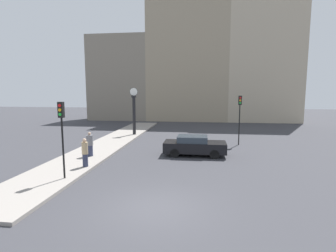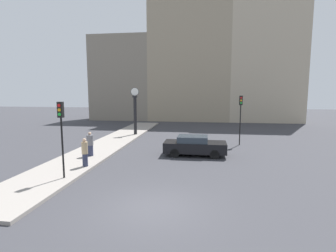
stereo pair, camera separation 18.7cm
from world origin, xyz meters
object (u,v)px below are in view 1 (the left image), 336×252
object	(u,v)px
sedan_car	(194,145)
pedestrian_tan_coat	(85,153)
pedestrian_grey_jacket	(90,144)
traffic_light_far	(240,110)
street_clock	(134,112)
traffic_light_near	(62,124)

from	to	relation	value
sedan_car	pedestrian_tan_coat	distance (m)	7.28
sedan_car	pedestrian_grey_jacket	xyz separation A→B (m)	(-6.82, -1.66, 0.23)
traffic_light_far	pedestrian_tan_coat	size ratio (longest dim) A/B	2.50
street_clock	sedan_car	bearing A→B (deg)	-50.03
traffic_light_far	pedestrian_tan_coat	xyz separation A→B (m)	(-9.59, -8.17, -1.93)
traffic_light_near	pedestrian_grey_jacket	xyz separation A→B (m)	(-0.63, 4.43, -1.91)
traffic_light_near	pedestrian_tan_coat	size ratio (longest dim) A/B	2.31
traffic_light_far	pedestrian_tan_coat	bearing A→B (deg)	-139.58
pedestrian_grey_jacket	sedan_car	bearing A→B (deg)	13.65
sedan_car	pedestrian_tan_coat	world-z (taller)	pedestrian_tan_coat
traffic_light_near	street_clock	distance (m)	13.47
traffic_light_near	sedan_car	bearing A→B (deg)	44.52
sedan_car	traffic_light_far	size ratio (longest dim) A/B	1.04
sedan_car	street_clock	world-z (taller)	street_clock
pedestrian_grey_jacket	pedestrian_tan_coat	bearing A→B (deg)	-72.01
street_clock	pedestrian_tan_coat	distance (m)	11.51
pedestrian_grey_jacket	pedestrian_tan_coat	size ratio (longest dim) A/B	0.98
pedestrian_tan_coat	traffic_light_near	bearing A→B (deg)	-93.83
sedan_car	pedestrian_tan_coat	size ratio (longest dim) A/B	2.61
traffic_light_near	traffic_light_far	size ratio (longest dim) A/B	0.93
traffic_light_far	street_clock	size ratio (longest dim) A/B	0.88
traffic_light_near	traffic_light_far	distance (m)	14.11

